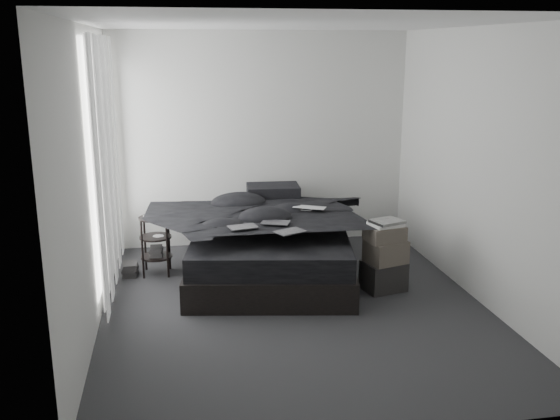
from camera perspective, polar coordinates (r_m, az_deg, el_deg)
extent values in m
cube|color=#2E2E31|center=(6.03, 1.32, -8.82)|extent=(3.60, 4.20, 0.01)
cube|color=white|center=(5.54, 1.49, 16.68)|extent=(3.60, 4.20, 0.01)
cube|color=silver|center=(7.68, -1.68, 6.41)|extent=(3.60, 0.01, 2.60)
cube|color=silver|center=(3.67, 7.84, -3.03)|extent=(3.60, 0.01, 2.60)
cube|color=silver|center=(5.58, -17.05, 2.60)|extent=(0.01, 4.20, 2.60)
cube|color=silver|center=(6.24, 17.86, 3.77)|extent=(0.01, 4.20, 2.60)
cube|color=white|center=(6.45, -15.99, 4.69)|extent=(0.02, 2.00, 2.30)
cube|color=white|center=(6.46, -15.50, 4.10)|extent=(0.06, 2.12, 2.48)
cube|color=black|center=(6.80, -0.85, -4.71)|extent=(1.99, 2.43, 0.30)
cube|color=black|center=(6.72, -0.85, -2.58)|extent=(1.92, 2.35, 0.23)
imported|color=black|center=(6.60, -0.87, -0.70)|extent=(1.90, 2.11, 0.25)
cube|color=black|center=(7.48, -1.20, 0.74)|extent=(0.72, 0.55, 0.15)
cube|color=black|center=(7.43, -0.64, 1.78)|extent=(0.64, 0.46, 0.14)
imported|color=silver|center=(6.67, 2.59, 0.72)|extent=(0.41, 0.36, 0.03)
cube|color=black|center=(6.06, -3.42, -0.83)|extent=(0.31, 0.23, 0.01)
cube|color=black|center=(6.20, -0.42, -0.38)|extent=(0.32, 0.27, 0.01)
cube|color=black|center=(5.90, 0.91, -1.12)|extent=(0.33, 0.28, 0.01)
cylinder|color=black|center=(6.90, -11.27, -3.24)|extent=(0.37, 0.37, 0.63)
cube|color=white|center=(6.80, -11.34, -0.67)|extent=(0.26, 0.21, 0.01)
cube|color=black|center=(6.98, -13.54, -5.26)|extent=(0.15, 0.22, 0.15)
cube|color=black|center=(6.47, 9.44, -5.96)|extent=(0.46, 0.40, 0.30)
cube|color=#574E45|center=(6.38, 9.65, -3.77)|extent=(0.45, 0.40, 0.23)
cube|color=#574E45|center=(6.32, 9.55, -2.12)|extent=(0.40, 0.35, 0.16)
cube|color=silver|center=(6.30, 9.65, -1.29)|extent=(0.35, 0.31, 0.03)
cube|color=silver|center=(6.29, 9.77, -1.05)|extent=(0.36, 0.32, 0.03)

